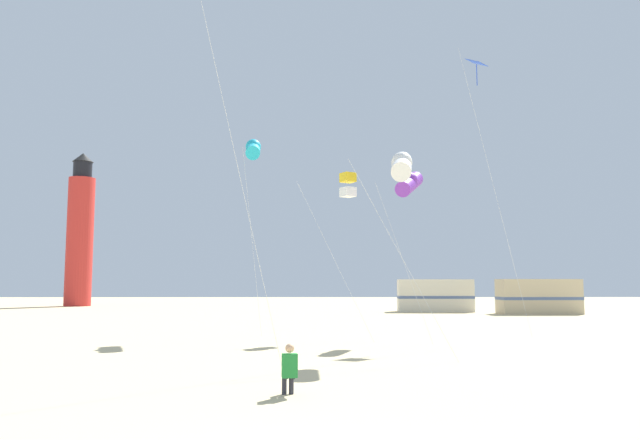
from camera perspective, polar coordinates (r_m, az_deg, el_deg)
The scene contains 9 objects.
kite_flyer_standing at distance 13.93m, azimuth -2.92°, elevation -13.70°, with size 0.38×0.54×1.16m.
kite_tube_cyan at distance 30.65m, azimuth -6.27°, elevation 6.63°, with size 1.02×2.54×9.84m.
kite_tube_white at distance 22.17m, azimuth 7.67°, elevation 5.10°, with size 3.45×3.33×7.42m.
kite_box_gold at distance 28.93m, azimuth 2.63°, elevation 3.29°, with size 3.36×2.83×7.71m.
kite_diamond_blue at distance 32.47m, azimuth 14.60°, elevation 12.95°, with size 3.24×2.47×13.84m.
kite_tube_violet at distance 27.63m, azimuth 8.37°, elevation 3.44°, with size 2.46×2.90×7.66m.
lighthouse_distant at distance 71.43m, azimuth -21.56°, elevation -1.21°, with size 2.80×2.80×16.80m.
rv_van_cream at distance 54.33m, azimuth 10.72°, elevation -6.98°, with size 6.56×2.71×2.80m.
rv_van_tan at distance 52.63m, azimuth 19.79°, elevation -6.77°, with size 6.50×2.52×2.80m.
Camera 1 is at (0.46, -6.85, 2.50)m, focal length 34.16 mm.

